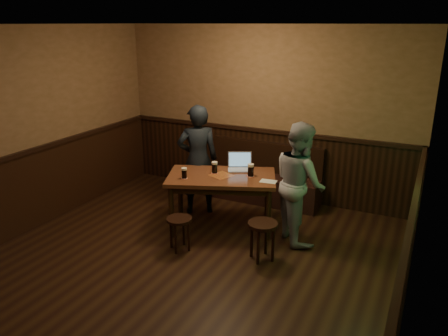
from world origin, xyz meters
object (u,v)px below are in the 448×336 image
pint_left (184,173)px  person_grey (300,182)px  pub_table (221,182)px  stool_right (263,230)px  laptop (240,165)px  pint_right (251,170)px  bench (254,181)px  stool_left (179,224)px  pint_mid (215,167)px  person_suit (198,160)px

pint_left → person_grey: (1.48, 0.49, -0.06)m
pub_table → pint_left: size_ratio=11.11×
stool_right → pint_left: size_ratio=3.28×
laptop → pint_right: bearing=-65.5°
bench → pint_right: (0.38, -1.08, 0.57)m
stool_left → pint_right: 1.24m
bench → pub_table: (0.00, -1.23, 0.38)m
bench → pint_mid: 1.32m
stool_left → person_grey: (1.27, 0.98, 0.46)m
bench → person_suit: person_suit is taller
stool_left → stool_right: size_ratio=0.89×
pint_left → pint_right: 0.92m
stool_left → pint_left: (-0.20, 0.49, 0.52)m
stool_right → pint_mid: (-0.98, 0.62, 0.48)m
pint_left → pint_right: pint_right is taller
laptop → stool_left: bearing=-131.9°
pint_right → person_suit: size_ratio=0.11×
pint_right → person_suit: bearing=167.9°
bench → stool_right: (0.85, -1.81, 0.09)m
pub_table → stool_right: bearing=-55.6°
bench → stool_left: bearing=-95.6°
stool_right → laptop: laptop is taller
pint_left → pint_mid: (0.27, 0.38, 0.01)m
stool_right → person_grey: (0.22, 0.74, 0.41)m
stool_left → pint_mid: bearing=85.5°
pint_left → person_suit: size_ratio=0.09×
bench → person_suit: bearing=-123.2°
stool_right → laptop: size_ratio=1.15×
pint_left → laptop: bearing=52.6°
pint_right → person_grey: (0.70, 0.01, -0.07)m
pub_table → person_grey: 1.09m
bench → person_suit: size_ratio=1.30×
bench → pub_table: size_ratio=1.30×
stool_left → person_suit: 1.32m
stool_left → person_grey: bearing=37.6°
stool_right → pint_mid: bearing=147.5°
pint_right → stool_left: bearing=-120.8°
pint_mid → stool_left: bearing=-94.5°
bench → pint_mid: pint_mid is taller
pub_table → stool_left: 0.90m
laptop → person_grey: 0.97m
pint_mid → person_suit: (-0.44, 0.31, -0.04)m
pint_mid → pint_right: pint_right is taller
stool_left → pint_mid: (0.07, 0.86, 0.52)m
pub_table → bench: bearing=68.5°
pint_left → person_grey: 1.56m
stool_left → pint_left: pint_left is taller
bench → pint_left: bench is taller
stool_right → pint_mid: 1.26m
pint_mid → person_grey: person_grey is taller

